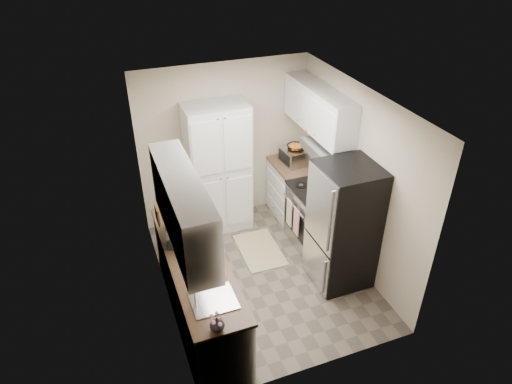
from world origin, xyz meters
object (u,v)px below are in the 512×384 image
at_px(refrigerator, 344,226).
at_px(microwave, 184,227).
at_px(wine_bottle, 176,208).
at_px(toaster_oven, 294,156).
at_px(pantry_cabinet, 218,169).
at_px(electric_range, 315,215).

xyz_separation_m(refrigerator, microwave, (-1.96, 0.40, 0.22)).
xyz_separation_m(wine_bottle, toaster_oven, (2.01, 0.83, -0.03)).
relative_size(microwave, wine_bottle, 1.71).
xyz_separation_m(pantry_cabinet, wine_bottle, (-0.82, -0.92, 0.07)).
bearing_deg(microwave, wine_bottle, 16.62).
distance_m(microwave, toaster_oven, 2.36).
bearing_deg(electric_range, wine_bottle, 179.87).
distance_m(pantry_cabinet, microwave, 1.56).
relative_size(electric_range, microwave, 2.14).
bearing_deg(toaster_oven, microwave, -153.88).
bearing_deg(toaster_oven, refrigerator, -97.16).
distance_m(refrigerator, wine_bottle, 2.13).
bearing_deg(refrigerator, wine_bottle, 157.71).
bearing_deg(toaster_oven, pantry_cabinet, 170.36).
height_order(pantry_cabinet, wine_bottle, pantry_cabinet).
relative_size(refrigerator, toaster_oven, 4.02).
bearing_deg(wine_bottle, microwave, -89.63).
bearing_deg(microwave, toaster_oven, -42.29).
height_order(electric_range, toaster_oven, toaster_oven).
distance_m(pantry_cabinet, toaster_oven, 1.20).
relative_size(pantry_cabinet, microwave, 3.79).
bearing_deg(microwave, electric_range, -62.53).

